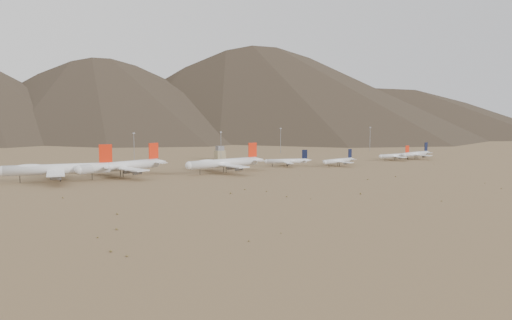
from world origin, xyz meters
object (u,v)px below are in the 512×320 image
widebody_east (224,163)px  narrowbody_a (288,161)px  widebody_centre (120,166)px  narrowbody_b (339,161)px  control_tower (220,153)px  widebody_west (58,169)px

widebody_east → narrowbody_a: 64.92m
widebody_centre → narrowbody_a: (135.66, -0.18, -3.30)m
narrowbody_a → narrowbody_b: size_ratio=0.99×
control_tower → narrowbody_b: bearing=-60.1°
widebody_west → narrowbody_a: bearing=11.7°
widebody_east → control_tower: 103.37m
narrowbody_a → narrowbody_b: (37.23, -18.50, -0.03)m
widebody_west → narrowbody_b: size_ratio=1.99×
control_tower → widebody_centre: bearing=-145.1°
widebody_west → narrowbody_a: size_ratio=2.01×
narrowbody_b → control_tower: 114.61m
widebody_centre → control_tower: size_ratio=5.95×
widebody_west → widebody_east: (113.07, -11.04, -0.85)m
widebody_west → widebody_centre: size_ratio=1.08×
widebody_west → widebody_east: 113.61m
widebody_centre → widebody_east: size_ratio=1.03×
widebody_centre → narrowbody_b: 173.93m
widebody_centre → widebody_west: bearing=165.9°
widebody_west → narrowbody_b: (213.87, -16.65, -3.76)m
narrowbody_b → widebody_centre: bearing=161.2°
widebody_west → widebody_centre: bearing=13.9°
widebody_west → control_tower: bearing=38.9°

